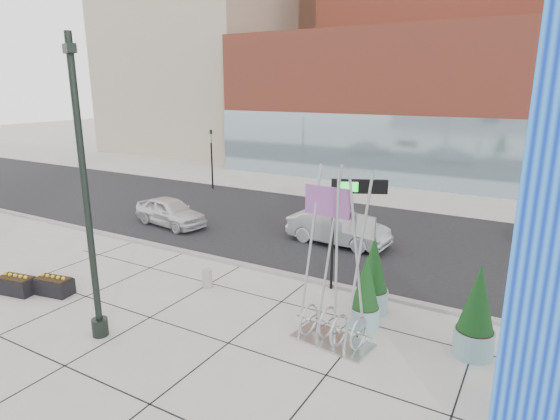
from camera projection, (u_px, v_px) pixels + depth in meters
The scene contains 17 objects.
ground at pixel (221, 320), 14.41m from camera, with size 160.00×160.00×0.00m, color #9E9991.
street_asphalt at pixel (345, 233), 22.78m from camera, with size 80.00×12.00×0.02m, color black.
curb_edge at pixel (285, 274), 17.74m from camera, with size 80.00×0.30×0.12m, color gray.
tower_podium at pixel (447, 106), 35.11m from camera, with size 34.00×10.00×11.00m, color #A84630.
tower_glass_front at pixel (429, 154), 31.86m from camera, with size 34.00×0.60×5.00m, color #8CA5B2.
lamp_post at pixel (89, 223), 12.64m from camera, with size 0.57×0.46×8.28m.
public_art_sculpture at pixel (334, 299), 12.81m from camera, with size 2.35×1.41×5.03m.
concrete_bollard at pixel (207, 278), 16.65m from camera, with size 0.35×0.35×0.68m, color gray.
overhead_street_sign at pixel (353, 198), 15.42m from camera, with size 1.78×0.90×3.96m.
round_planter_east at pixel (477, 313), 12.22m from camera, with size 1.04×1.04×2.61m.
round_planter_mid at pixel (365, 294), 13.73m from camera, with size 0.91×0.91×2.26m.
round_planter_west at pixel (373, 276), 14.70m from camera, with size 1.01×1.01×2.54m.
box_planter_north at pixel (17, 284), 16.17m from camera, with size 1.41×0.88×0.72m.
box_planter_south at pixel (54, 285), 16.11m from camera, with size 1.38×0.86×0.71m.
car_white_west at pixel (170, 212), 23.94m from camera, with size 1.70×4.23×1.44m, color silver.
car_silver_mid at pixel (338, 228), 21.10m from camera, with size 1.62×4.66×1.53m, color #B5B9BD.
traffic_signal at pixel (212, 156), 32.17m from camera, with size 0.15×0.18×4.10m.
Camera 1 is at (8.10, -10.40, 6.98)m, focal length 30.00 mm.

